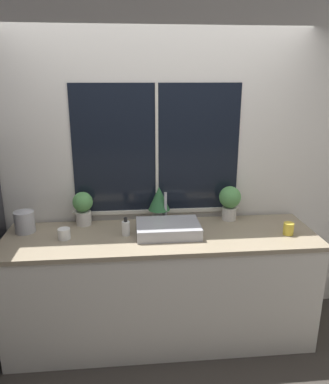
{
  "coord_description": "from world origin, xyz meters",
  "views": [
    {
      "loc": [
        -0.23,
        -2.36,
        2.12
      ],
      "look_at": [
        0.03,
        0.34,
        1.28
      ],
      "focal_mm": 35.0,
      "sensor_mm": 36.0,
      "label": 1
    }
  ],
  "objects_px": {
    "mug_yellow": "(288,229)",
    "kettle": "(25,221)",
    "potted_plant_right": "(230,200)",
    "sink": "(168,228)",
    "mug_white": "(64,234)",
    "potted_plant_center": "(159,202)",
    "soap_bottle": "(126,228)",
    "potted_plant_left": "(83,207)"
  },
  "relations": [
    {
      "from": "kettle",
      "to": "potted_plant_right",
      "type": "bearing_deg",
      "value": 3.73
    },
    {
      "from": "mug_white",
      "to": "mug_yellow",
      "type": "xyz_separation_m",
      "value": [
        1.74,
        -0.08,
        0.01
      ]
    },
    {
      "from": "mug_white",
      "to": "kettle",
      "type": "relative_size",
      "value": 0.49
    },
    {
      "from": "potted_plant_left",
      "to": "mug_white",
      "type": "bearing_deg",
      "value": -113.27
    },
    {
      "from": "potted_plant_left",
      "to": "soap_bottle",
      "type": "xyz_separation_m",
      "value": [
        0.35,
        -0.25,
        -0.1
      ]
    },
    {
      "from": "kettle",
      "to": "sink",
      "type": "bearing_deg",
      "value": -7.34
    },
    {
      "from": "sink",
      "to": "mug_white",
      "type": "height_order",
      "value": "sink"
    },
    {
      "from": "mug_white",
      "to": "kettle",
      "type": "height_order",
      "value": "kettle"
    },
    {
      "from": "sink",
      "to": "potted_plant_center",
      "type": "bearing_deg",
      "value": 100.81
    },
    {
      "from": "potted_plant_left",
      "to": "kettle",
      "type": "xyz_separation_m",
      "value": [
        -0.45,
        -0.11,
        -0.07
      ]
    },
    {
      "from": "potted_plant_left",
      "to": "potted_plant_right",
      "type": "relative_size",
      "value": 0.95
    },
    {
      "from": "mug_white",
      "to": "potted_plant_left",
      "type": "bearing_deg",
      "value": 66.73
    },
    {
      "from": "potted_plant_center",
      "to": "soap_bottle",
      "type": "bearing_deg",
      "value": -138.43
    },
    {
      "from": "potted_plant_left",
      "to": "kettle",
      "type": "distance_m",
      "value": 0.47
    },
    {
      "from": "potted_plant_left",
      "to": "mug_white",
      "type": "xyz_separation_m",
      "value": [
        -0.12,
        -0.28,
        -0.12
      ]
    },
    {
      "from": "potted_plant_left",
      "to": "mug_yellow",
      "type": "bearing_deg",
      "value": -12.53
    },
    {
      "from": "potted_plant_left",
      "to": "potted_plant_center",
      "type": "bearing_deg",
      "value": 0.0
    },
    {
      "from": "potted_plant_center",
      "to": "mug_white",
      "type": "relative_size",
      "value": 3.33
    },
    {
      "from": "sink",
      "to": "mug_white",
      "type": "distance_m",
      "value": 0.8
    },
    {
      "from": "potted_plant_right",
      "to": "mug_yellow",
      "type": "height_order",
      "value": "potted_plant_right"
    },
    {
      "from": "mug_yellow",
      "to": "potted_plant_right",
      "type": "bearing_deg",
      "value": 136.55
    },
    {
      "from": "potted_plant_center",
      "to": "kettle",
      "type": "xyz_separation_m",
      "value": [
        -1.08,
        -0.11,
        -0.09
      ]
    },
    {
      "from": "potted_plant_left",
      "to": "soap_bottle",
      "type": "bearing_deg",
      "value": -35.52
    },
    {
      "from": "potted_plant_left",
      "to": "potted_plant_center",
      "type": "height_order",
      "value": "potted_plant_center"
    },
    {
      "from": "soap_bottle",
      "to": "potted_plant_right",
      "type": "bearing_deg",
      "value": 15.68
    },
    {
      "from": "mug_yellow",
      "to": "kettle",
      "type": "height_order",
      "value": "kettle"
    },
    {
      "from": "potted_plant_center",
      "to": "soap_bottle",
      "type": "xyz_separation_m",
      "value": [
        -0.28,
        -0.25,
        -0.12
      ]
    },
    {
      "from": "sink",
      "to": "mug_yellow",
      "type": "bearing_deg",
      "value": -6.32
    },
    {
      "from": "potted_plant_center",
      "to": "soap_bottle",
      "type": "height_order",
      "value": "potted_plant_center"
    },
    {
      "from": "kettle",
      "to": "potted_plant_left",
      "type": "bearing_deg",
      "value": 13.78
    },
    {
      "from": "sink",
      "to": "kettle",
      "type": "relative_size",
      "value": 2.59
    },
    {
      "from": "potted_plant_right",
      "to": "kettle",
      "type": "xyz_separation_m",
      "value": [
        -1.69,
        -0.11,
        -0.08
      ]
    },
    {
      "from": "potted_plant_left",
      "to": "potted_plant_right",
      "type": "height_order",
      "value": "potted_plant_right"
    },
    {
      "from": "soap_bottle",
      "to": "mug_yellow",
      "type": "relative_size",
      "value": 1.5
    },
    {
      "from": "soap_bottle",
      "to": "kettle",
      "type": "xyz_separation_m",
      "value": [
        -0.8,
        0.14,
        0.03
      ]
    },
    {
      "from": "potted_plant_left",
      "to": "potted_plant_right",
      "type": "bearing_deg",
      "value": -0.0
    },
    {
      "from": "sink",
      "to": "mug_yellow",
      "type": "xyz_separation_m",
      "value": [
        0.94,
        -0.1,
        0.0
      ]
    },
    {
      "from": "sink",
      "to": "potted_plant_center",
      "type": "xyz_separation_m",
      "value": [
        -0.05,
        0.26,
        0.14
      ]
    },
    {
      "from": "potted_plant_right",
      "to": "soap_bottle",
      "type": "height_order",
      "value": "potted_plant_right"
    },
    {
      "from": "potted_plant_left",
      "to": "potted_plant_right",
      "type": "distance_m",
      "value": 1.24
    },
    {
      "from": "mug_white",
      "to": "mug_yellow",
      "type": "relative_size",
      "value": 0.97
    },
    {
      "from": "potted_plant_left",
      "to": "potted_plant_center",
      "type": "relative_size",
      "value": 0.91
    }
  ]
}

